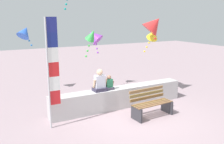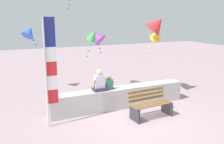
{
  "view_description": "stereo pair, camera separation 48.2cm",
  "coord_description": "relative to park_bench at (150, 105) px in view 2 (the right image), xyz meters",
  "views": [
    {
      "loc": [
        -4.21,
        -6.11,
        3.17
      ],
      "look_at": [
        -0.3,
        1.15,
        1.33
      ],
      "focal_mm": 39.4,
      "sensor_mm": 36.0,
      "label": 1
    },
    {
      "loc": [
        -3.78,
        -6.33,
        3.17
      ],
      "look_at": [
        -0.3,
        1.15,
        1.33
      ],
      "focal_mm": 39.4,
      "sensor_mm": 36.0,
      "label": 2
    }
  ],
  "objects": [
    {
      "name": "ground_plane",
      "position": [
        -0.51,
        0.02,
        -0.4
      ],
      "size": [
        40.0,
        40.0,
        0.0
      ],
      "primitive_type": "plane",
      "color": "gray"
    },
    {
      "name": "seawall_ledge",
      "position": [
        -0.51,
        1.17,
        -0.04
      ],
      "size": [
        5.06,
        0.52,
        0.73
      ],
      "primitive_type": "cube",
      "color": "#B2AFAF",
      "rests_on": "ground"
    },
    {
      "name": "park_bench",
      "position": [
        0.0,
        0.0,
        0.0
      ],
      "size": [
        1.43,
        0.68,
        0.88
      ],
      "color": "brown",
      "rests_on": "ground"
    },
    {
      "name": "person_adult",
      "position": [
        -1.29,
        1.15,
        0.62
      ],
      "size": [
        0.49,
        0.36,
        0.76
      ],
      "color": "#322E43",
      "rests_on": "seawall_ledge"
    },
    {
      "name": "person_child",
      "position": [
        -0.94,
        1.15,
        0.53
      ],
      "size": [
        0.33,
        0.25,
        0.51
      ],
      "color": "#3C384A",
      "rests_on": "seawall_ledge"
    },
    {
      "name": "flag_banner",
      "position": [
        -3.03,
        0.63,
        1.4
      ],
      "size": [
        0.34,
        0.05,
        3.19
      ],
      "color": "#B7B7BC",
      "rests_on": "ground"
    },
    {
      "name": "kite_blue",
      "position": [
        -3.04,
        4.65,
        2.18
      ],
      "size": [
        0.87,
        0.84,
        0.92
      ],
      "color": "blue"
    },
    {
      "name": "kite_purple",
      "position": [
        -0.65,
        3.0,
        2.03
      ],
      "size": [
        0.88,
        0.89,
        1.12
      ],
      "color": "purple"
    },
    {
      "name": "kite_yellow",
      "position": [
        1.76,
        2.27,
        2.08
      ],
      "size": [
        0.73,
        0.73,
        1.09
      ],
      "color": "yellow"
    },
    {
      "name": "kite_red",
      "position": [
        1.44,
        1.84,
        2.5
      ],
      "size": [
        1.17,
        1.08,
        1.04
      ],
      "color": "red"
    },
    {
      "name": "kite_green",
      "position": [
        -1.11,
        2.18,
        2.12
      ],
      "size": [
        0.67,
        0.63,
        1.03
      ],
      "color": "green"
    }
  ]
}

